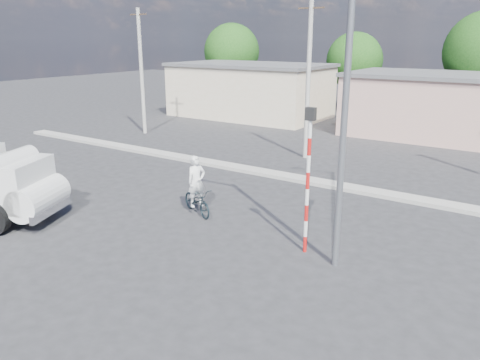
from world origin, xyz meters
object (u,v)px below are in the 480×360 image
Objects in this scene: traffic_pole at (308,169)px; streetlight at (340,88)px; bicycle at (197,201)px; cyclist at (197,189)px.

streetlight is (0.94, -0.30, 2.37)m from traffic_pole.
streetlight is (5.65, -0.98, 4.46)m from bicycle.
traffic_pole reaches higher than bicycle.
bicycle is at bearing 0.00° from cyclist.
cyclist is at bearing 170.18° from streetlight.
bicycle is 0.44× the size of traffic_pole.
cyclist is at bearing 171.81° from traffic_pole.
streetlight reaches higher than traffic_pole.
traffic_pole is 0.48× the size of streetlight.
cyclist is at bearing 0.00° from bicycle.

